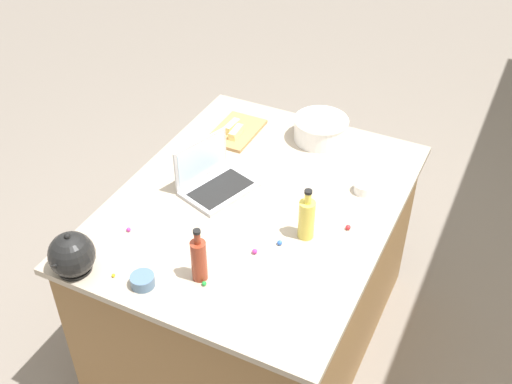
# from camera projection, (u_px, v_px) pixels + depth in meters

# --- Properties ---
(ground_plane) EXTENTS (12.00, 12.00, 0.00)m
(ground_plane) POSITION_uv_depth(u_px,v_px,m) (256.00, 332.00, 3.33)
(ground_plane) COLOR slate
(island_counter) EXTENTS (1.52, 1.19, 0.90)m
(island_counter) POSITION_uv_depth(u_px,v_px,m) (256.00, 272.00, 3.05)
(island_counter) COLOR olive
(island_counter) RESTS_ON ground
(laptop) EXTENTS (0.36, 0.31, 0.22)m
(laptop) POSITION_uv_depth(u_px,v_px,m) (213.00, 179.00, 2.82)
(laptop) COLOR #B7B7BC
(laptop) RESTS_ON island_counter
(mixing_bowl_large) EXTENTS (0.27, 0.27, 0.12)m
(mixing_bowl_large) POSITION_uv_depth(u_px,v_px,m) (321.00, 129.00, 3.12)
(mixing_bowl_large) COLOR white
(mixing_bowl_large) RESTS_ON island_counter
(bottle_soy) EXTENTS (0.06, 0.06, 0.24)m
(bottle_soy) POSITION_uv_depth(u_px,v_px,m) (199.00, 259.00, 2.35)
(bottle_soy) COLOR maroon
(bottle_soy) RESTS_ON island_counter
(bottle_oil) EXTENTS (0.07, 0.07, 0.24)m
(bottle_oil) POSITION_uv_depth(u_px,v_px,m) (307.00, 218.00, 2.54)
(bottle_oil) COLOR #DBC64C
(bottle_oil) RESTS_ON island_counter
(kettle) EXTENTS (0.21, 0.18, 0.20)m
(kettle) POSITION_uv_depth(u_px,v_px,m) (72.00, 255.00, 2.39)
(kettle) COLOR black
(kettle) RESTS_ON island_counter
(cutting_board) EXTENTS (0.31, 0.21, 0.02)m
(cutting_board) POSITION_uv_depth(u_px,v_px,m) (236.00, 131.00, 3.20)
(cutting_board) COLOR #AD7F4C
(cutting_board) RESTS_ON island_counter
(butter_stick_left) EXTENTS (0.11, 0.04, 0.04)m
(butter_stick_left) POSITION_uv_depth(u_px,v_px,m) (232.00, 126.00, 3.19)
(butter_stick_left) COLOR #F4E58C
(butter_stick_left) RESTS_ON cutting_board
(butter_stick_right) EXTENTS (0.11, 0.04, 0.04)m
(butter_stick_right) POSITION_uv_depth(u_px,v_px,m) (236.00, 132.00, 3.14)
(butter_stick_right) COLOR #F4E58C
(butter_stick_right) RESTS_ON cutting_board
(ramekin_small) EXTENTS (0.09, 0.09, 0.04)m
(ramekin_small) POSITION_uv_depth(u_px,v_px,m) (364.00, 188.00, 2.81)
(ramekin_small) COLOR white
(ramekin_small) RESTS_ON island_counter
(ramekin_medium) EXTENTS (0.09, 0.09, 0.05)m
(ramekin_medium) POSITION_uv_depth(u_px,v_px,m) (143.00, 281.00, 2.36)
(ramekin_medium) COLOR slate
(ramekin_medium) RESTS_ON island_counter
(candy_0) EXTENTS (0.02, 0.02, 0.02)m
(candy_0) POSITION_uv_depth(u_px,v_px,m) (129.00, 229.00, 2.61)
(candy_0) COLOR #CC3399
(candy_0) RESTS_ON island_counter
(candy_1) EXTENTS (0.02, 0.02, 0.02)m
(candy_1) POSITION_uv_depth(u_px,v_px,m) (204.00, 284.00, 2.37)
(candy_1) COLOR green
(candy_1) RESTS_ON island_counter
(candy_2) EXTENTS (0.02, 0.02, 0.02)m
(candy_2) POSITION_uv_depth(u_px,v_px,m) (280.00, 243.00, 2.55)
(candy_2) COLOR blue
(candy_2) RESTS_ON island_counter
(candy_3) EXTENTS (0.01, 0.01, 0.01)m
(candy_3) POSITION_uv_depth(u_px,v_px,m) (113.00, 275.00, 2.41)
(candy_3) COLOR yellow
(candy_3) RESTS_ON island_counter
(candy_4) EXTENTS (0.02, 0.02, 0.02)m
(candy_4) POSITION_uv_depth(u_px,v_px,m) (348.00, 227.00, 2.62)
(candy_4) COLOR red
(candy_4) RESTS_ON island_counter
(candy_5) EXTENTS (0.02, 0.02, 0.02)m
(candy_5) POSITION_uv_depth(u_px,v_px,m) (255.00, 251.00, 2.51)
(candy_5) COLOR #CC3399
(candy_5) RESTS_ON island_counter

